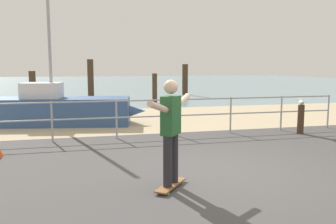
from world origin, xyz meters
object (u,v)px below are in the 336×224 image
(skateboarder, at_px, (171,126))
(bollard_short, at_px, (301,120))
(sailboat, at_px, (66,109))
(skateboard, at_px, (171,185))
(seagull, at_px, (302,102))

(skateboarder, height_order, bollard_short, skateboarder)
(sailboat, relative_size, bollard_short, 6.29)
(skateboarder, bearing_deg, skateboard, -165.96)
(skateboard, height_order, skateboarder, skateboarder)
(bollard_short, bearing_deg, seagull, 62.76)
(sailboat, relative_size, seagull, 11.64)
(skateboarder, xyz_separation_m, bollard_short, (4.74, 3.51, -0.60))
(bollard_short, distance_m, seagull, 0.50)
(skateboarder, relative_size, bollard_short, 1.96)
(skateboard, relative_size, seagull, 1.65)
(skateboarder, distance_m, bollard_short, 5.93)
(bollard_short, relative_size, seagull, 1.85)
(skateboard, relative_size, bollard_short, 0.89)
(sailboat, distance_m, skateboarder, 7.02)
(sailboat, height_order, bollard_short, sailboat)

